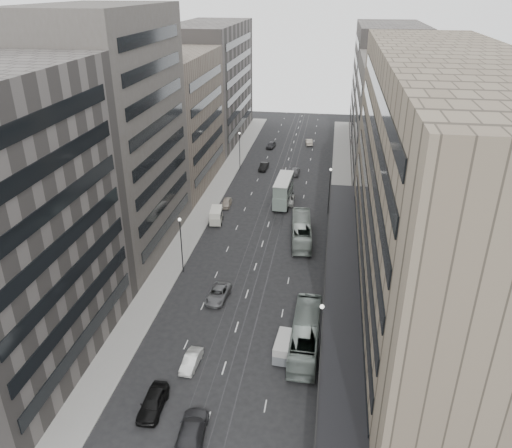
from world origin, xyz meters
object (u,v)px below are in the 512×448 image
Objects in this scene: sedan_1 at (191,361)px; double_decker at (283,190)px; vw_microbus at (284,346)px; sedan_2 at (218,294)px; bus_near at (306,334)px; bus_far at (301,231)px; panel_van at (216,215)px; sedan_0 at (153,402)px.

double_decker is at bearing 87.49° from sedan_1.
sedan_2 is (-9.41, 9.49, -0.54)m from vw_microbus.
vw_microbus is at bearing 41.52° from bus_near.
double_decker is at bearing -77.60° from bus_far.
sedan_1 is 0.78× the size of sedan_2.
bus_far reaches higher than panel_van.
double_decker is at bearing 100.81° from vw_microbus.
sedan_2 is at bearing -96.62° from double_decker.
sedan_0 is at bearing -91.91° from sedan_2.
sedan_2 is at bearing -32.50° from bus_near.
double_decker reaches higher than panel_van.
vw_microbus is 14.73m from sedan_0.
double_decker is 44.42m from sedan_1.
sedan_1 is (-4.94, -44.10, -2.01)m from double_decker.
panel_van is 34.83m from sedan_1.
sedan_0 is 18.97m from sedan_2.
bus_near is at bearing -29.43° from sedan_2.
sedan_1 is (-11.57, -4.92, -1.04)m from bus_near.
sedan_1 is at bearing 68.03° from bus_far.
vw_microbus is 0.86× the size of sedan_0.
sedan_0 is at bearing -103.19° from sedan_1.
bus_far is 14.45m from double_decker.
sedan_1 is (-9.26, -30.34, -1.01)m from bus_far.
sedan_2 is at bearing -83.40° from panel_van.
sedan_0 is (-13.51, -11.24, -0.86)m from bus_near.
panel_van reaches higher than sedan_2.
bus_far is 27.29m from vw_microbus.
vw_microbus is 34.63m from panel_van.
bus_far is at bearing 76.92° from sedan_1.
bus_near is 2.45× the size of sedan_0.
sedan_1 is 12.55m from sedan_2.
double_decker is at bearing 81.69° from sedan_0.
sedan_2 is (-0.00, 12.55, 0.05)m from sedan_1.
panel_van is (-10.22, -9.68, -1.27)m from double_decker.
bus_near reaches higher than sedan_1.
panel_van is 0.82× the size of sedan_2.
sedan_2 is (5.27, -21.87, -0.69)m from panel_van.
bus_far reaches higher than sedan_1.
vw_microbus is (-2.16, -1.86, -0.45)m from bus_near.
bus_near reaches higher than panel_van.
panel_van is 40.88m from sedan_0.
bus_near is at bearing 39.20° from sedan_0.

